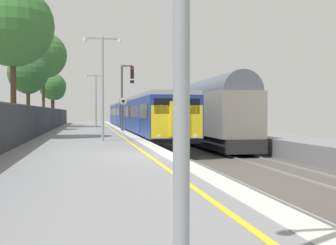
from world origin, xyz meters
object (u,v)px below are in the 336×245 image
Objects in this scene: platform_lamp_mid at (102,79)px; background_tree_centre at (13,28)px; commuter_train_at_platform at (135,115)px; signal_gantry at (125,90)px; platform_lamp_far at (96,96)px; background_tree_left at (53,88)px; speed_limit_sign at (123,110)px; background_tree_back at (42,57)px; background_tree_right at (28,75)px; freight_train_adjacent_track at (191,111)px.

platform_lamp_mid is 6.34m from background_tree_centre.
commuter_train_at_platform is 6.84m from signal_gantry.
platform_lamp_far is 0.86× the size of background_tree_left.
signal_gantry is 12.62m from background_tree_centre.
platform_lamp_far is (-1.89, 9.30, 1.37)m from speed_limit_sign.
background_tree_left is at bearing 114.47° from signal_gantry.
commuter_train_at_platform reaches higher than speed_limit_sign.
background_tree_back is at bearing 103.51° from platform_lamp_mid.
background_tree_centre is (-7.12, -10.01, 2.90)m from signal_gantry.
commuter_train_at_platform is 6.85× the size of background_tree_left.
background_tree_right is 0.68× the size of background_tree_back.
background_tree_back is (-0.61, -6.02, 2.69)m from background_tree_left.
background_tree_left is at bearing 133.64° from commuter_train_at_platform.
background_tree_centre reaches higher than signal_gantry.
background_tree_right is at bearing -143.15° from platform_lamp_far.
platform_lamp_far is at bearing -24.51° from background_tree_back.
background_tree_centre is (-4.87, 2.70, 3.02)m from platform_lamp_mid.
signal_gantry is 0.62× the size of background_tree_centre.
background_tree_right is at bearing 110.70° from platform_lamp_mid.
freight_train_adjacent_track is 5.13× the size of platform_lamp_far.
platform_lamp_mid is at bearing -76.49° from background_tree_back.
background_tree_back is (-5.24, 2.39, 3.93)m from platform_lamp_far.
background_tree_right is 7.10m from background_tree_back.
platform_lamp_far reaches higher than freight_train_adjacent_track.
freight_train_adjacent_track is 6.29m from speed_limit_sign.
background_tree_right is (-0.85, 12.43, -1.61)m from background_tree_centre.
freight_train_adjacent_track reaches higher than commuter_train_at_platform.
platform_lamp_far is (-3.74, 0.37, 1.81)m from commuter_train_at_platform.
background_tree_right is at bearing -94.91° from background_tree_left.
commuter_train_at_platform is at bearing -17.07° from background_tree_back.
background_tree_centre is at bearing -90.55° from background_tree_left.
speed_limit_sign is at bearing 47.65° from background_tree_centre.
background_tree_back reaches higher than freight_train_adjacent_track.
background_tree_back is at bearing 121.39° from speed_limit_sign.
background_tree_left reaches higher than commuter_train_at_platform.
background_tree_right reaches higher than platform_lamp_mid.
background_tree_back is (0.48, 6.68, 2.36)m from background_tree_right.
platform_lamp_mid is (-2.25, -12.71, -0.12)m from signal_gantry.
background_tree_back is at bearing 155.49° from platform_lamp_far.
background_tree_back is at bearing 91.11° from background_tree_centre.
background_tree_right reaches higher than background_tree_left.
platform_lamp_far is 0.54× the size of background_tree_back.
background_tree_back is at bearing -95.78° from background_tree_left.
speed_limit_sign is 0.41× the size of background_tree_right.
background_tree_back reaches higher than commuter_train_at_platform.
background_tree_right is (-5.72, -4.29, 1.57)m from platform_lamp_far.
background_tree_back is at bearing 144.16° from freight_train_adjacent_track.
platform_lamp_mid is 0.91× the size of background_tree_left.
speed_limit_sign is 14.69m from background_tree_back.
background_tree_centre is (-12.61, -9.73, 4.61)m from freight_train_adjacent_track.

